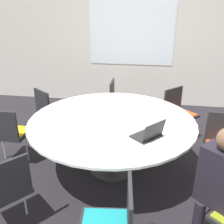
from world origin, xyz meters
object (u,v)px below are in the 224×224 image
object	(u,v)px
chair_1	(224,142)
handbag	(151,120)
chair_5	(9,131)
chair_6	(5,187)
laptop	(149,134)
person_0	(220,181)
chair_4	(50,109)
coffee_cup	(80,114)
chair_2	(178,110)
chair_3	(119,99)
chair_7	(113,223)

from	to	relation	value
chair_1	handbag	size ratio (longest dim) A/B	2.38
chair_5	chair_6	bearing A→B (deg)	-61.75
laptop	person_0	bearing A→B (deg)	88.98
chair_4	coffee_cup	world-z (taller)	same
laptop	handbag	size ratio (longest dim) A/B	1.11
chair_2	chair_5	bearing A→B (deg)	-20.44
chair_6	chair_1	bearing A→B (deg)	-22.32
handbag	coffee_cup	bearing A→B (deg)	-123.45
laptop	handbag	bearing A→B (deg)	-139.31
coffee_cup	chair_5	bearing A→B (deg)	-176.96
chair_2	chair_5	world-z (taller)	same
chair_2	laptop	world-z (taller)	laptop
chair_3	coffee_cup	distance (m)	1.50
chair_2	chair_7	xyz separation A→B (m)	(-0.71, -2.48, 0.00)
chair_3	chair_7	xyz separation A→B (m)	(0.33, -2.83, 0.00)
chair_3	chair_4	bearing A→B (deg)	-61.23
chair_2	person_0	distance (m)	2.09
chair_4	coffee_cup	xyz separation A→B (m)	(0.76, -0.81, 0.30)
chair_3	chair_1	bearing A→B (deg)	47.50
chair_1	handbag	world-z (taller)	chair_1
chair_1	chair_4	xyz separation A→B (m)	(-2.60, 0.71, 0.00)
chair_4	laptop	xyz separation A→B (m)	(1.66, -1.22, 0.30)
chair_3	handbag	bearing A→B (deg)	86.97
handbag	chair_6	bearing A→B (deg)	-118.02
chair_7	laptop	world-z (taller)	laptop
person_0	handbag	distance (m)	2.53
person_0	handbag	bearing A→B (deg)	-34.54
chair_2	chair_6	world-z (taller)	same
chair_3	chair_4	distance (m)	1.25
chair_4	chair_6	size ratio (longest dim) A/B	1.00
chair_1	chair_7	bearing A→B (deg)	50.67
laptop	handbag	xyz separation A→B (m)	(0.03, 1.83, -0.67)
chair_4	chair_5	xyz separation A→B (m)	(-0.24, -0.86, 0.00)
chair_5	chair_4	bearing A→B (deg)	74.47
chair_3	chair_6	bearing A→B (deg)	-17.46
chair_5	chair_2	bearing A→B (deg)	25.88
chair_2	laptop	distance (m)	1.60
chair_3	chair_2	bearing A→B (deg)	70.17
coffee_cup	laptop	bearing A→B (deg)	-24.82
chair_6	coffee_cup	size ratio (longest dim) A/B	8.85
chair_3	chair_5	world-z (taller)	same
chair_1	handbag	xyz separation A→B (m)	(-0.91, 1.32, -0.37)
chair_1	chair_4	world-z (taller)	same
chair_4	chair_6	world-z (taller)	same
chair_4	handbag	distance (m)	1.83
chair_6	laptop	distance (m)	1.54
chair_4	laptop	world-z (taller)	laptop
chair_1	chair_2	xyz separation A→B (m)	(-0.48, 0.99, 0.00)
chair_4	chair_1	bearing A→B (deg)	21.45
laptop	chair_7	bearing A→B (deg)	27.56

